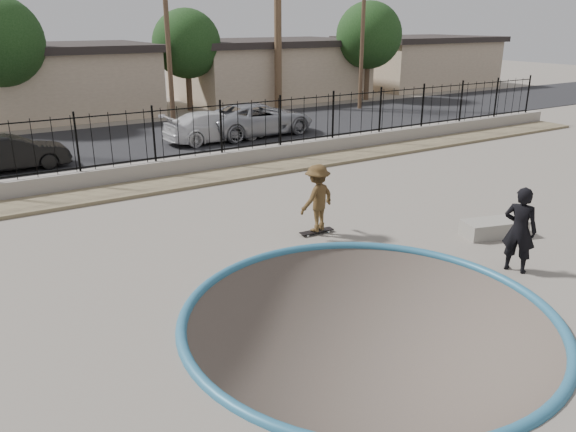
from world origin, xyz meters
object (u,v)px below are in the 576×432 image
(car_b, at_px, (13,153))
(concrete_ledge, at_px, (494,228))
(skater, at_px, (317,202))
(car_c, at_px, (214,126))
(videographer, at_px, (520,230))
(skateboard, at_px, (317,231))
(car_d, at_px, (258,119))

(car_b, bearing_deg, concrete_ledge, -145.30)
(skater, relative_size, car_c, 0.38)
(concrete_ledge, distance_m, car_c, 14.33)
(car_c, bearing_deg, videographer, 177.41)
(concrete_ledge, height_order, car_c, car_c)
(skater, distance_m, skateboard, 0.79)
(videographer, relative_size, car_c, 0.41)
(skateboard, height_order, car_d, car_d)
(skateboard, xyz_separation_m, car_c, (2.69, 11.80, 0.63))
(videographer, relative_size, car_b, 0.50)
(concrete_ledge, bearing_deg, car_c, 94.16)
(skateboard, bearing_deg, videographer, -56.25)
(skater, distance_m, car_d, 13.01)
(skater, relative_size, car_d, 0.32)
(videographer, height_order, car_b, videographer)
(videographer, bearing_deg, car_b, 4.88)
(car_b, distance_m, car_d, 10.71)
(skater, bearing_deg, car_c, -117.92)
(skater, height_order, car_d, skater)
(car_b, xyz_separation_m, car_d, (10.66, 1.03, 0.13))
(videographer, bearing_deg, car_d, -32.40)
(skateboard, relative_size, car_d, 0.17)
(skateboard, distance_m, car_b, 12.34)
(skater, xyz_separation_m, car_c, (2.69, 11.80, -0.16))
(videographer, relative_size, car_d, 0.35)
(car_d, bearing_deg, skater, 154.02)
(skateboard, distance_m, concrete_ledge, 4.49)
(skater, xyz_separation_m, car_b, (-5.63, 10.97, -0.20))
(skater, distance_m, concrete_ledge, 4.53)
(car_c, xyz_separation_m, car_d, (2.34, 0.20, 0.09))
(car_d, bearing_deg, videographer, 167.43)
(skater, bearing_deg, skateboard, -125.62)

